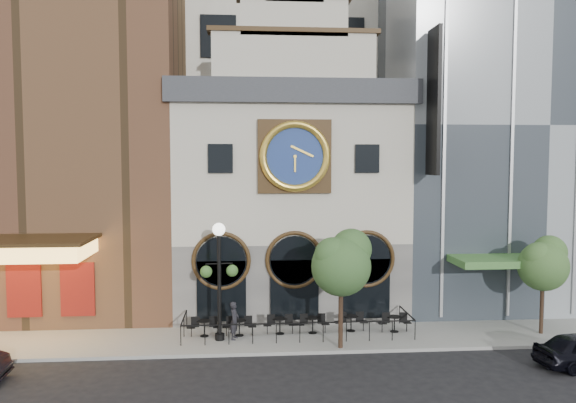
# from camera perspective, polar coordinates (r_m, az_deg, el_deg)

# --- Properties ---
(ground) EXTENTS (120.00, 120.00, 0.00)m
(ground) POSITION_cam_1_polar(r_m,az_deg,el_deg) (24.97, 1.49, -15.33)
(ground) COLOR black
(ground) RESTS_ON ground
(sidewalk) EXTENTS (44.00, 5.00, 0.15)m
(sidewalk) POSITION_cam_1_polar(r_m,az_deg,el_deg) (27.31, 0.93, -13.45)
(sidewalk) COLOR gray
(sidewalk) RESTS_ON ground
(clock_building) EXTENTS (12.60, 8.78, 18.65)m
(clock_building) POSITION_cam_1_polar(r_m,az_deg,el_deg) (31.39, 0.03, 1.13)
(clock_building) COLOR #605E5B
(clock_building) RESTS_ON ground
(theater_building) EXTENTS (14.00, 15.60, 25.00)m
(theater_building) POSITION_cam_1_polar(r_m,az_deg,el_deg) (35.28, -22.23, 10.78)
(theater_building) COLOR brown
(theater_building) RESTS_ON ground
(retail_building) EXTENTS (14.00, 14.40, 20.00)m
(retail_building) POSITION_cam_1_polar(r_m,az_deg,el_deg) (36.87, 20.46, 6.68)
(retail_building) COLOR gray
(retail_building) RESTS_ON ground
(office_tower) EXTENTS (20.00, 16.00, 40.00)m
(office_tower) POSITION_cam_1_polar(r_m,az_deg,el_deg) (45.05, -1.26, 19.12)
(office_tower) COLOR silver
(office_tower) RESTS_ON ground
(cafe_railing) EXTENTS (10.60, 2.60, 0.90)m
(cafe_railing) POSITION_cam_1_polar(r_m,az_deg,el_deg) (27.16, 0.93, -12.39)
(cafe_railing) COLOR black
(cafe_railing) RESTS_ON sidewalk
(bistro_0) EXTENTS (1.58, 0.68, 0.90)m
(bistro_0) POSITION_cam_1_polar(r_m,az_deg,el_deg) (27.06, -8.50, -12.47)
(bistro_0) COLOR black
(bistro_0) RESTS_ON sidewalk
(bistro_1) EXTENTS (1.58, 0.68, 0.90)m
(bistro_1) POSITION_cam_1_polar(r_m,az_deg,el_deg) (26.97, -4.97, -12.49)
(bistro_1) COLOR black
(bistro_1) RESTS_ON sidewalk
(bistro_2) EXTENTS (1.58, 0.68, 0.90)m
(bistro_2) POSITION_cam_1_polar(r_m,az_deg,el_deg) (27.14, -0.83, -12.37)
(bistro_2) COLOR black
(bistro_2) RESTS_ON sidewalk
(bistro_3) EXTENTS (1.58, 0.68, 0.90)m
(bistro_3) POSITION_cam_1_polar(r_m,az_deg,el_deg) (27.28, 2.52, -12.29)
(bistro_3) COLOR black
(bistro_3) RESTS_ON sidewalk
(bistro_4) EXTENTS (1.58, 0.68, 0.90)m
(bistro_4) POSITION_cam_1_polar(r_m,az_deg,el_deg) (27.72, 6.43, -12.04)
(bistro_4) COLOR black
(bistro_4) RESTS_ON sidewalk
(bistro_5) EXTENTS (1.58, 0.68, 0.90)m
(bistro_5) POSITION_cam_1_polar(r_m,az_deg,el_deg) (27.92, 10.76, -11.97)
(bistro_5) COLOR black
(bistro_5) RESTS_ON sidewalk
(pedestrian) EXTENTS (0.56, 0.72, 1.74)m
(pedestrian) POSITION_cam_1_polar(r_m,az_deg,el_deg) (26.41, -5.47, -11.94)
(pedestrian) COLOR black
(pedestrian) RESTS_ON sidewalk
(lamppost) EXTENTS (1.72, 0.69, 5.39)m
(lamppost) POSITION_cam_1_polar(r_m,az_deg,el_deg) (25.80, -7.01, -6.71)
(lamppost) COLOR black
(lamppost) RESTS_ON sidewalk
(tree_left) EXTENTS (2.71, 2.61, 5.21)m
(tree_left) POSITION_cam_1_polar(r_m,az_deg,el_deg) (24.61, 5.51, -6.06)
(tree_left) COLOR #382619
(tree_left) RESTS_ON sidewalk
(tree_right) EXTENTS (2.41, 2.32, 4.65)m
(tree_right) POSITION_cam_1_polar(r_m,az_deg,el_deg) (29.23, 24.54, -5.63)
(tree_right) COLOR #382619
(tree_right) RESTS_ON sidewalk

